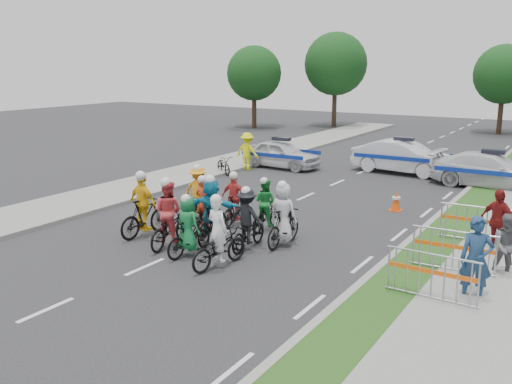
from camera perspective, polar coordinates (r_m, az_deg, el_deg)
The scene contains 31 objects.
ground at distance 14.68m, azimuth -11.04°, elevation -7.37°, with size 90.00×90.00×0.00m, color #28282B.
curb_right at distance 16.45m, azimuth 14.74°, elevation -5.12°, with size 0.20×60.00×0.12m, color gray.
grass_strip at distance 16.28m, azimuth 17.11°, elevation -5.47°, with size 1.20×60.00×0.11m, color #284E19.
sidewalk_right at distance 15.98m, azimuth 23.39°, elevation -6.30°, with size 2.40×60.00×0.13m, color gray.
sidewalk_left at distance 22.48m, azimuth -14.76°, elevation -0.30°, with size 3.00×60.00×0.13m, color gray.
rider_0 at distance 14.25m, azimuth -3.76°, elevation -5.12°, with size 0.94×1.94×1.89m.
rider_1 at distance 15.13m, azimuth -6.77°, elevation -3.95°, with size 0.76×1.65×1.69m.
rider_2 at distance 15.96m, azimuth -8.70°, elevation -2.88°, with size 0.95×2.01×1.97m.
rider_3 at distance 17.01m, azimuth -11.14°, elevation -1.90°, with size 1.02×1.91×1.97m.
rider_4 at distance 15.57m, azimuth -0.85°, elevation -3.27°, with size 1.01×1.77×1.77m.
rider_5 at distance 16.15m, azimuth -4.42°, elevation -2.23°, with size 1.63×1.94×1.98m.
rider_6 at distance 17.35m, azimuth -5.19°, elevation -2.03°, with size 0.62×1.70×1.73m.
rider_7 at distance 15.85m, azimuth 2.75°, elevation -2.86°, with size 0.78×1.78×1.87m.
rider_8 at distance 17.33m, azimuth 0.93°, elevation -1.83°, with size 0.71×1.64×1.66m.
rider_9 at distance 17.82m, azimuth -2.10°, elevation -1.26°, with size 0.90×1.69×1.74m.
rider_10 at distance 18.73m, azimuth -5.75°, elevation -0.52°, with size 1.03×1.81×1.81m.
police_car_0 at distance 27.74m, azimuth 2.53°, elevation 3.81°, with size 1.57×3.90×1.33m, color silver.
police_car_1 at distance 27.13m, azimuth 14.49°, elevation 3.41°, with size 1.61×4.60×1.52m, color silver.
police_car_2 at distance 25.16m, azimuth 22.51°, elevation 1.99°, with size 1.96×4.83×1.40m, color silver.
spectator_0 at distance 13.00m, azimuth 21.15°, elevation -6.33°, with size 0.69×0.45×1.88m, color navy.
spectator_1 at distance 14.69m, azimuth 23.89°, elevation -5.02°, with size 0.76×0.59×1.57m, color slate.
spectator_2 at distance 16.61m, azimuth 22.97°, elevation -2.67°, with size 1.01×0.42×1.73m, color maroon.
marshal_hiviz at distance 27.21m, azimuth -0.88°, elevation 4.11°, with size 1.14×0.66×1.77m, color #F9FF0D.
barrier_0 at distance 12.69m, azimuth 17.15°, elevation -8.30°, with size 2.00×0.50×1.12m, color #A5A8AD, non-canonical shape.
barrier_1 at distance 14.50m, azimuth 19.13°, elevation -5.78°, with size 2.00×0.50×1.12m, color #A5A8AD, non-canonical shape.
barrier_2 at distance 17.08m, azimuth 21.14°, elevation -3.16°, with size 2.00×0.50×1.12m, color #A5A8AD, non-canonical shape.
cone_0 at distance 20.24m, azimuth 13.83°, elevation -0.88°, with size 0.40×0.40×0.70m.
parked_bike at distance 26.20m, azimuth -3.25°, elevation 2.72°, with size 0.56×1.61×0.84m, color black.
tree_0 at distance 44.72m, azimuth -0.18°, elevation 11.78°, with size 4.20×4.20×6.30m.
tree_3 at distance 45.94m, azimuth 7.96°, elevation 12.56°, with size 4.90×4.90×7.35m.
tree_4 at distance 44.56m, azimuth 23.56°, elevation 10.73°, with size 4.20×4.20×6.30m.
Camera 1 is at (9.42, -10.08, 5.01)m, focal length 40.00 mm.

